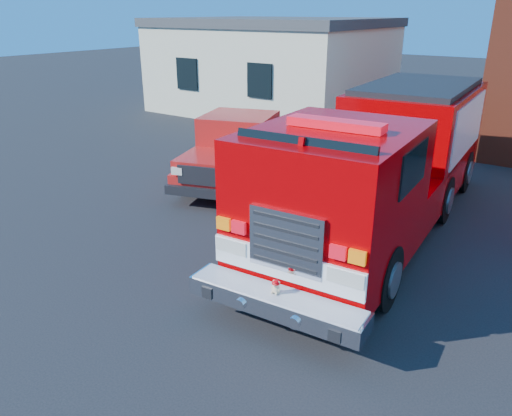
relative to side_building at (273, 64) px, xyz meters
The scene contains 4 objects.
ground 15.96m from the side_building, 55.30° to the right, with size 100.00×100.00×0.00m, color black.
side_building is the anchor object (origin of this frame).
fire_engine 14.81m from the side_building, 46.92° to the right, with size 3.38×9.97×3.02m.
pickup_truck 11.07m from the side_building, 61.25° to the right, with size 3.84×6.27×1.93m.
Camera 1 is at (4.92, -8.17, 4.69)m, focal length 35.00 mm.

